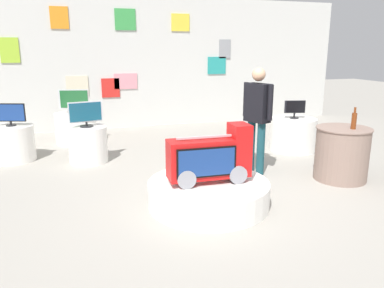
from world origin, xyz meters
TOP-DOWN VIEW (x-y plane):
  - ground_plane at (0.00, 0.00)m, footprint 30.00×30.00m
  - back_wall_display at (-0.01, 4.70)m, footprint 10.10×0.13m
  - main_display_pedestal at (-0.32, -0.35)m, footprint 1.50×1.50m
  - novelty_firetruck_tv at (-0.30, -0.35)m, footprint 1.01×0.41m
  - display_pedestal_left_rear at (2.12, 1.61)m, footprint 0.86×0.86m
  - tv_on_left_rear at (2.12, 1.61)m, footprint 0.38×0.17m
  - display_pedestal_center_rear at (-1.62, 2.02)m, footprint 0.65×0.65m
  - tv_on_center_rear at (-1.62, 2.02)m, footprint 0.56×0.22m
  - display_pedestal_right_rear at (-1.77, 3.50)m, footprint 0.82×0.82m
  - tv_on_right_rear at (-1.77, 3.49)m, footprint 0.58×0.23m
  - display_pedestal_far_right at (-2.83, 2.50)m, footprint 0.70×0.70m
  - tv_on_far_right at (-2.83, 2.50)m, footprint 0.50×0.21m
  - side_table_round at (1.88, -0.05)m, footprint 0.79×0.79m
  - bottle_on_side_table at (1.94, -0.16)m, footprint 0.07×0.07m
  - shopper_browsing_near_truck at (0.81, 0.61)m, footprint 0.32×0.53m

SIDE VIEW (x-z plane):
  - ground_plane at x=0.00m, z-range 0.00..0.00m
  - main_display_pedestal at x=-0.32m, z-range 0.00..0.31m
  - display_pedestal_left_rear at x=2.12m, z-range 0.00..0.61m
  - display_pedestal_center_rear at x=-1.62m, z-range 0.00..0.61m
  - display_pedestal_right_rear at x=-1.77m, z-range 0.00..0.61m
  - display_pedestal_far_right at x=-2.83m, z-range 0.00..0.61m
  - side_table_round at x=1.88m, z-range 0.01..0.79m
  - novelty_firetruck_tv at x=-0.30m, z-range 0.24..0.95m
  - tv_on_left_rear at x=2.12m, z-range 0.64..0.97m
  - tv_on_far_right at x=-2.83m, z-range 0.64..1.02m
  - tv_on_center_rear at x=-1.62m, z-range 0.63..1.06m
  - tv_on_right_rear at x=-1.77m, z-range 0.63..1.11m
  - bottle_on_side_table at x=1.94m, z-range 0.75..1.06m
  - shopper_browsing_near_truck at x=0.81m, z-range 0.14..1.76m
  - back_wall_display at x=-0.01m, z-range 0.00..3.05m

